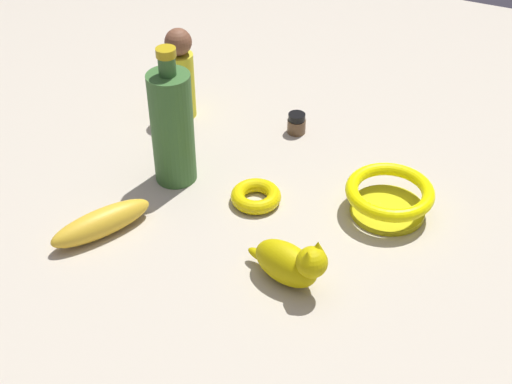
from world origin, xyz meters
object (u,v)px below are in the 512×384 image
Objects in this scene: bangle at (256,196)px; nail_polish_jar at (297,123)px; cat_figurine at (291,262)px; person_figure_adult at (181,74)px; bowl at (389,196)px; banana at (101,223)px; bottle_tall at (172,126)px.

nail_polish_jar is (0.22, 0.02, 0.01)m from bangle.
person_figure_adult is at bearing 48.08° from cat_figurine.
bangle is 2.11× the size of nail_polish_jar.
person_figure_adult is (0.18, 0.24, 0.08)m from bangle.
bangle is at bearing 108.19° from bowl.
cat_figurine is at bearing -139.58° from bangle.
banana is (-0.03, 0.31, -0.02)m from cat_figurine.
bangle is 0.25m from banana.
cat_figurine is 0.32m from bottle_tall.
banana is 1.18× the size of bowl.
cat_figurine is 0.50m from person_figure_adult.
cat_figurine reaches higher than bowl.
bowl is (0.24, -0.39, 0.01)m from banana.
banana is 0.37m from person_figure_adult.
person_figure_adult is (0.33, 0.37, 0.05)m from cat_figurine.
cat_figurine is 0.95× the size of bowl.
bottle_tall is 0.20m from banana.
bangle is 0.32m from person_figure_adult.
banana is at bearing 95.28° from cat_figurine.
bowl is (0.07, -0.20, 0.02)m from bangle.
bangle is at bearing 40.42° from cat_figurine.
bottle_tall is 1.72× the size of bowl.
cat_figurine is 3.39× the size of nail_polish_jar.
nail_polish_jar is (0.40, -0.16, -0.00)m from banana.
person_figure_adult reaches higher than nail_polish_jar.
person_figure_adult reaches higher than bangle.
bowl is 3.59× the size of nail_polish_jar.
bowl reaches higher than banana.
cat_figurine is 0.31m from banana.
bottle_tall reaches higher than person_figure_adult.
banana is 4.23× the size of nail_polish_jar.
bottle_tall is 1.46× the size of banana.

